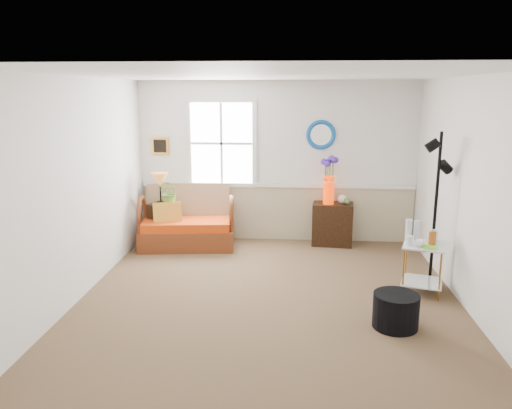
# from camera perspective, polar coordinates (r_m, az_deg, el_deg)

# --- Properties ---
(floor) EXTENTS (4.50, 5.00, 0.01)m
(floor) POSITION_cam_1_polar(r_m,az_deg,el_deg) (6.08, 1.48, -10.70)
(floor) COLOR brown
(floor) RESTS_ON ground
(ceiling) EXTENTS (4.50, 5.00, 0.01)m
(ceiling) POSITION_cam_1_polar(r_m,az_deg,el_deg) (5.58, 1.64, 14.61)
(ceiling) COLOR white
(ceiling) RESTS_ON walls
(walls) EXTENTS (4.51, 5.01, 2.60)m
(walls) POSITION_cam_1_polar(r_m,az_deg,el_deg) (5.69, 1.55, 1.40)
(walls) COLOR silver
(walls) RESTS_ON floor
(wainscot) EXTENTS (4.46, 0.02, 0.90)m
(wainscot) POSITION_cam_1_polar(r_m,az_deg,el_deg) (8.29, 2.34, -0.98)
(wainscot) COLOR tan
(wainscot) RESTS_ON walls
(chair_rail) EXTENTS (4.46, 0.04, 0.06)m
(chair_rail) POSITION_cam_1_polar(r_m,az_deg,el_deg) (8.18, 2.37, 2.20)
(chair_rail) COLOR white
(chair_rail) RESTS_ON walls
(window) EXTENTS (1.14, 0.06, 1.44)m
(window) POSITION_cam_1_polar(r_m,az_deg,el_deg) (8.16, -3.96, 6.98)
(window) COLOR white
(window) RESTS_ON walls
(picture) EXTENTS (0.28, 0.03, 0.28)m
(picture) POSITION_cam_1_polar(r_m,az_deg,el_deg) (8.38, -10.91, 6.59)
(picture) COLOR orange
(picture) RESTS_ON walls
(mirror) EXTENTS (0.47, 0.07, 0.47)m
(mirror) POSITION_cam_1_polar(r_m,az_deg,el_deg) (8.09, 7.44, 7.92)
(mirror) COLOR #1764B0
(mirror) RESTS_ON walls
(loveseat) EXTENTS (1.55, 0.99, 0.96)m
(loveseat) POSITION_cam_1_polar(r_m,az_deg,el_deg) (7.98, -7.89, -1.43)
(loveseat) COLOR maroon
(loveseat) RESTS_ON floor
(throw_pillow) EXTENTS (0.44, 0.24, 0.43)m
(throw_pillow) POSITION_cam_1_polar(r_m,az_deg,el_deg) (7.88, -10.08, -1.32)
(throw_pillow) COLOR orange
(throw_pillow) RESTS_ON loveseat
(lamp_stand) EXTENTS (0.50, 0.50, 0.68)m
(lamp_stand) POSITION_cam_1_polar(r_m,az_deg,el_deg) (8.16, -10.48, -2.22)
(lamp_stand) COLOR #351E0E
(lamp_stand) RESTS_ON floor
(table_lamp) EXTENTS (0.38, 0.38, 0.50)m
(table_lamp) POSITION_cam_1_polar(r_m,az_deg,el_deg) (8.03, -10.88, 1.82)
(table_lamp) COLOR orange
(table_lamp) RESTS_ON lamp_stand
(potted_plant) EXTENTS (0.52, 0.53, 0.31)m
(potted_plant) POSITION_cam_1_polar(r_m,az_deg,el_deg) (7.94, -9.80, 1.05)
(potted_plant) COLOR #588337
(potted_plant) RESTS_ON lamp_stand
(cabinet) EXTENTS (0.67, 0.47, 0.68)m
(cabinet) POSITION_cam_1_polar(r_m,az_deg,el_deg) (8.13, 8.73, -2.21)
(cabinet) COLOR #351E0E
(cabinet) RESTS_ON floor
(flower_vase) EXTENTS (0.30, 0.30, 0.75)m
(flower_vase) POSITION_cam_1_polar(r_m,az_deg,el_deg) (7.94, 8.35, 2.73)
(flower_vase) COLOR #F33000
(flower_vase) RESTS_ON cabinet
(side_table) EXTENTS (0.60, 0.60, 0.62)m
(side_table) POSITION_cam_1_polar(r_m,az_deg,el_deg) (6.47, 18.50, -6.98)
(side_table) COLOR #B07E35
(side_table) RESTS_ON floor
(tabletop_items) EXTENTS (0.45, 0.45, 0.27)m
(tabletop_items) POSITION_cam_1_polar(r_m,az_deg,el_deg) (6.38, 18.45, -3.06)
(tabletop_items) COLOR silver
(tabletop_items) RESTS_ON side_table
(floor_lamp) EXTENTS (0.30, 0.30, 1.96)m
(floor_lamp) POSITION_cam_1_polar(r_m,az_deg,el_deg) (6.55, 19.81, -0.71)
(floor_lamp) COLOR black
(floor_lamp) RESTS_ON floor
(ottoman) EXTENTS (0.54, 0.54, 0.37)m
(ottoman) POSITION_cam_1_polar(r_m,az_deg,el_deg) (5.53, 15.68, -11.60)
(ottoman) COLOR black
(ottoman) RESTS_ON floor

